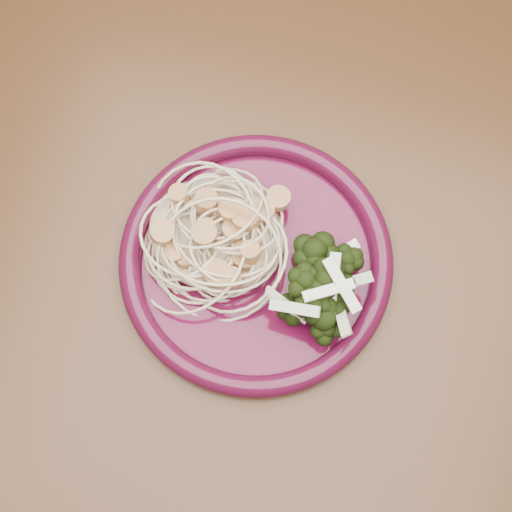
{
  "coord_description": "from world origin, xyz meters",
  "views": [
    {
      "loc": [
        -0.04,
        -0.25,
        1.35
      ],
      "look_at": [
        -0.1,
        -0.07,
        0.77
      ],
      "focal_mm": 50.0,
      "sensor_mm": 36.0,
      "label": 1
    }
  ],
  "objects": [
    {
      "name": "dining_table",
      "position": [
        0.0,
        0.0,
        0.65
      ],
      "size": [
        1.2,
        0.8,
        0.75
      ],
      "color": "#472814",
      "rests_on": "ground"
    },
    {
      "name": "dinner_plate",
      "position": [
        -0.1,
        -0.07,
        0.76
      ],
      "size": [
        0.3,
        0.3,
        0.02
      ],
      "rotation": [
        0.0,
        0.0,
        -0.31
      ],
      "color": "#470923",
      "rests_on": "dining_table"
    },
    {
      "name": "spaghetti_pile",
      "position": [
        -0.14,
        -0.06,
        0.77
      ],
      "size": [
        0.15,
        0.14,
        0.03
      ],
      "primitive_type": "ellipsoid",
      "rotation": [
        0.0,
        0.0,
        -0.31
      ],
      "color": "beige",
      "rests_on": "dinner_plate"
    },
    {
      "name": "scallop_cluster",
      "position": [
        -0.14,
        -0.06,
        0.8
      ],
      "size": [
        0.15,
        0.15,
        0.04
      ],
      "primitive_type": null,
      "rotation": [
        0.0,
        0.0,
        -0.31
      ],
      "color": "tan",
      "rests_on": "spaghetti_pile"
    },
    {
      "name": "broccoli_pile",
      "position": [
        -0.05,
        -0.09,
        0.78
      ],
      "size": [
        0.11,
        0.15,
        0.04
      ],
      "primitive_type": "ellipsoid",
      "rotation": [
        0.0,
        0.0,
        -0.31
      ],
      "color": "black",
      "rests_on": "dinner_plate"
    },
    {
      "name": "onion_garnish",
      "position": [
        -0.05,
        -0.09,
        0.81
      ],
      "size": [
        0.08,
        0.09,
        0.05
      ],
      "primitive_type": null,
      "rotation": [
        0.0,
        0.0,
        -0.31
      ],
      "color": "beige",
      "rests_on": "broccoli_pile"
    }
  ]
}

